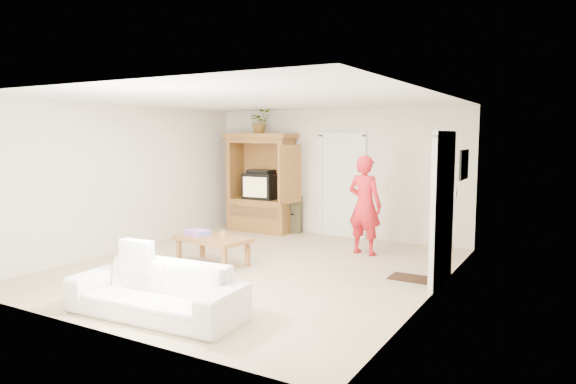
{
  "coord_description": "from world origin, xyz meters",
  "views": [
    {
      "loc": [
        4.36,
        -6.55,
        2.07
      ],
      "look_at": [
        0.25,
        0.6,
        1.15
      ],
      "focal_mm": 32.0,
      "sensor_mm": 36.0,
      "label": 1
    }
  ],
  "objects_px": {
    "armoire": "(262,189)",
    "coffee_table": "(212,240)",
    "man": "(365,205)",
    "sofa": "(156,290)"
  },
  "relations": [
    {
      "from": "armoire",
      "to": "coffee_table",
      "type": "bearing_deg",
      "value": -72.86
    },
    {
      "from": "armoire",
      "to": "man",
      "type": "distance_m",
      "value": 2.87
    },
    {
      "from": "coffee_table",
      "to": "man",
      "type": "bearing_deg",
      "value": 54.68
    },
    {
      "from": "man",
      "to": "coffee_table",
      "type": "bearing_deg",
      "value": 55.42
    },
    {
      "from": "man",
      "to": "coffee_table",
      "type": "height_order",
      "value": "man"
    },
    {
      "from": "man",
      "to": "coffee_table",
      "type": "relative_size",
      "value": 1.33
    },
    {
      "from": "man",
      "to": "sofa",
      "type": "relative_size",
      "value": 0.83
    },
    {
      "from": "armoire",
      "to": "sofa",
      "type": "distance_m",
      "value": 5.37
    },
    {
      "from": "armoire",
      "to": "man",
      "type": "height_order",
      "value": "armoire"
    },
    {
      "from": "coffee_table",
      "to": "sofa",
      "type": "bearing_deg",
      "value": -58.67
    }
  ]
}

